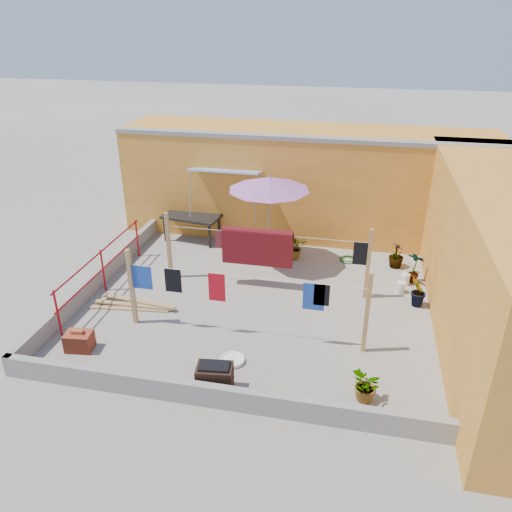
# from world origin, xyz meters

# --- Properties ---
(ground) EXTENTS (80.00, 80.00, 0.00)m
(ground) POSITION_xyz_m (0.00, 0.00, 0.00)
(ground) COLOR #9E998E
(ground) RESTS_ON ground
(wall_back) EXTENTS (11.00, 3.27, 3.21)m
(wall_back) POSITION_xyz_m (0.50, 4.69, 1.61)
(wall_back) COLOR orange
(wall_back) RESTS_ON ground
(wall_right) EXTENTS (2.40, 9.00, 3.20)m
(wall_right) POSITION_xyz_m (5.20, 0.00, 1.60)
(wall_right) COLOR orange
(wall_right) RESTS_ON ground
(parapet_front) EXTENTS (8.30, 0.16, 0.44)m
(parapet_front) POSITION_xyz_m (0.00, -3.58, 0.22)
(parapet_front) COLOR gray
(parapet_front) RESTS_ON ground
(parapet_left) EXTENTS (0.16, 7.30, 0.44)m
(parapet_left) POSITION_xyz_m (-4.08, 0.00, 0.22)
(parapet_left) COLOR gray
(parapet_left) RESTS_ON ground
(red_railing) EXTENTS (0.05, 4.20, 1.10)m
(red_railing) POSITION_xyz_m (-3.85, -0.20, 0.72)
(red_railing) COLOR #A51017
(red_railing) RESTS_ON ground
(clothesline_rig) EXTENTS (5.09, 2.35, 1.80)m
(clothesline_rig) POSITION_xyz_m (-0.15, 0.53, 1.05)
(clothesline_rig) COLOR tan
(clothesline_rig) RESTS_ON ground
(patio_umbrella) EXTENTS (2.57, 2.57, 2.56)m
(patio_umbrella) POSITION_xyz_m (-0.15, 2.08, 2.30)
(patio_umbrella) COLOR gray
(patio_umbrella) RESTS_ON ground
(outdoor_table) EXTENTS (1.80, 1.08, 0.80)m
(outdoor_table) POSITION_xyz_m (-2.71, 3.20, 0.72)
(outdoor_table) COLOR black
(outdoor_table) RESTS_ON ground
(brick_stack) EXTENTS (0.58, 0.45, 0.47)m
(brick_stack) POSITION_xyz_m (-3.20, -2.57, 0.20)
(brick_stack) COLOR #A53E26
(brick_stack) RESTS_ON ground
(lumber_pile) EXTENTS (2.08, 0.59, 0.12)m
(lumber_pile) POSITION_xyz_m (-2.82, -0.82, 0.06)
(lumber_pile) COLOR tan
(lumber_pile) RESTS_ON ground
(brazier) EXTENTS (0.70, 0.51, 0.59)m
(brazier) POSITION_xyz_m (-0.12, -3.20, 0.28)
(brazier) COLOR black
(brazier) RESTS_ON ground
(white_basin) EXTENTS (0.51, 0.51, 0.09)m
(white_basin) POSITION_xyz_m (-0.03, -2.32, 0.05)
(white_basin) COLOR white
(white_basin) RESTS_ON ground
(water_jug_a) EXTENTS (0.21, 0.21, 0.33)m
(water_jug_a) POSITION_xyz_m (3.49, 1.68, 0.15)
(water_jug_a) COLOR white
(water_jug_a) RESTS_ON ground
(water_jug_b) EXTENTS (0.21, 0.21, 0.32)m
(water_jug_b) POSITION_xyz_m (3.35, 1.22, 0.14)
(water_jug_b) COLOR white
(water_jug_b) RESTS_ON ground
(green_hose) EXTENTS (0.50, 0.50, 0.07)m
(green_hose) POSITION_xyz_m (2.01, 2.77, 0.03)
(green_hose) COLOR #176717
(green_hose) RESTS_ON ground
(plant_back_a) EXTENTS (0.73, 0.67, 0.69)m
(plant_back_a) POSITION_xyz_m (0.52, 2.59, 0.34)
(plant_back_a) COLOR #1D5E1A
(plant_back_a) RESTS_ON ground
(plant_back_b) EXTENTS (0.54, 0.54, 0.74)m
(plant_back_b) POSITION_xyz_m (3.28, 2.63, 0.37)
(plant_back_b) COLOR #1D5E1A
(plant_back_b) RESTS_ON ground
(plant_right_a) EXTENTS (0.55, 0.50, 0.87)m
(plant_right_a) POSITION_xyz_m (3.70, 1.84, 0.43)
(plant_right_a) COLOR #1D5E1A
(plant_right_a) RESTS_ON ground
(plant_right_b) EXTENTS (0.40, 0.47, 0.79)m
(plant_right_b) POSITION_xyz_m (3.70, 0.62, 0.39)
(plant_right_b) COLOR #1D5E1A
(plant_right_b) RESTS_ON ground
(plant_right_c) EXTENTS (0.58, 0.64, 0.64)m
(plant_right_c) POSITION_xyz_m (2.56, -2.89, 0.32)
(plant_right_c) COLOR #1D5E1A
(plant_right_c) RESTS_ON ground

